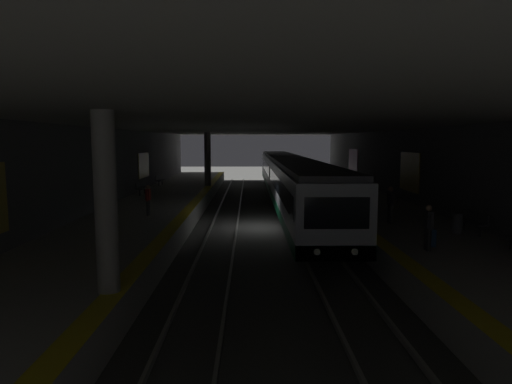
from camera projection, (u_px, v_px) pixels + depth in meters
name	position (u px, v px, depth m)	size (l,w,h in m)	color
ground_plane	(263.00, 228.00, 24.90)	(120.00, 120.00, 0.00)	#42423F
track_left	(302.00, 226.00, 24.93)	(60.00, 1.53, 0.16)	gray
track_right	(224.00, 226.00, 24.86)	(60.00, 1.53, 0.16)	gray
platform_left	(379.00, 218.00, 24.94)	(60.00, 5.30, 1.06)	#A8A59E
platform_right	(147.00, 219.00, 24.74)	(60.00, 5.30, 1.06)	#A8A59E
wall_left	(432.00, 178.00, 24.75)	(60.00, 0.56, 5.60)	slate
wall_right	(93.00, 178.00, 24.44)	(60.00, 0.56, 5.60)	slate
ceiling_slab	(263.00, 124.00, 24.24)	(60.00, 19.40, 0.40)	#ADAAA3
pillar_near	(106.00, 203.00, 10.97)	(0.56, 0.56, 4.55)	gray
pillar_far	(208.00, 159.00, 37.74)	(0.56, 0.56, 4.55)	gray
metro_train	(288.00, 178.00, 34.31)	(38.71, 2.83, 3.49)	#B7BCC6
bench_left_mid	(474.00, 221.00, 18.27)	(1.70, 0.47, 0.86)	#262628
bench_left_far	(395.00, 193.00, 28.18)	(1.70, 0.47, 0.86)	#262628
bench_right_near	(141.00, 187.00, 31.54)	(1.70, 0.47, 0.86)	#262628
bench_right_mid	(159.00, 179.00, 38.07)	(1.70, 0.47, 0.86)	#262628
person_waiting_near	(428.00, 226.00, 15.34)	(0.60, 0.22, 1.60)	#2D2D2D
person_walking_mid	(390.00, 203.00, 20.46)	(0.60, 0.23, 1.71)	#343434
person_standing_far	(148.00, 199.00, 22.68)	(0.60, 0.22, 1.57)	#444444
suitcase_rolling	(431.00, 237.00, 16.02)	(0.39, 0.24, 0.94)	navy
trash_bin	(457.00, 223.00, 18.25)	(0.44, 0.44, 0.85)	#595B5E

